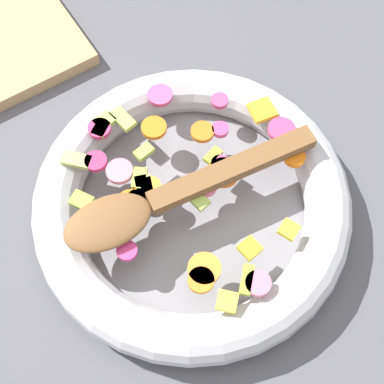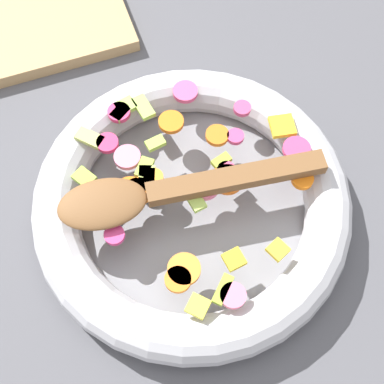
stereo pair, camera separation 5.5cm
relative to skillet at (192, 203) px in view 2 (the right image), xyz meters
name	(u,v)px [view 2 (the right image)]	position (x,y,z in m)	size (l,w,h in m)	color
ground_plane	(192,211)	(0.00, 0.00, -0.02)	(4.00, 4.00, 0.00)	#4C4C51
skillet	(192,203)	(0.00, 0.00, 0.00)	(0.34, 0.34, 0.05)	slate
chopped_vegetables	(185,175)	(0.00, -0.02, 0.03)	(0.26, 0.27, 0.01)	orange
wooden_spoon	(163,192)	(0.03, 0.00, 0.04)	(0.28, 0.07, 0.01)	brown
cutting_board	(11,27)	(0.14, -0.32, -0.01)	(0.30, 0.17, 0.02)	tan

